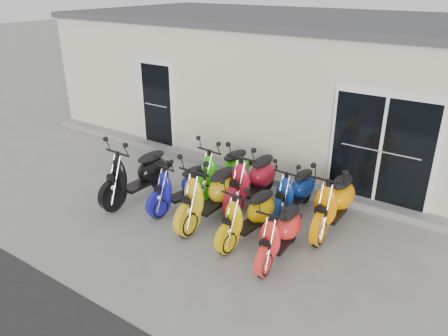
{
  "coord_description": "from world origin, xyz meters",
  "views": [
    {
      "loc": [
        4.56,
        -6.01,
        4.27
      ],
      "look_at": [
        0.0,
        0.6,
        0.75
      ],
      "focal_mm": 35.0,
      "sensor_mm": 36.0,
      "label": 1
    }
  ],
  "objects_px": {
    "scooter_front_orange_a": "(210,186)",
    "scooter_front_red": "(280,226)",
    "scooter_front_black": "(137,167)",
    "scooter_front_orange_b": "(249,208)",
    "scooter_front_blue": "(181,180)",
    "scooter_back_yellow": "(335,194)",
    "scooter_back_blue": "(295,185)",
    "scooter_back_green": "(223,164)",
    "scooter_back_red": "(253,172)"
  },
  "relations": [
    {
      "from": "scooter_front_orange_b",
      "to": "scooter_front_orange_a",
      "type": "bearing_deg",
      "value": 176.56
    },
    {
      "from": "scooter_front_black",
      "to": "scooter_front_blue",
      "type": "height_order",
      "value": "scooter_front_black"
    },
    {
      "from": "scooter_front_black",
      "to": "scooter_front_red",
      "type": "height_order",
      "value": "scooter_front_black"
    },
    {
      "from": "scooter_back_blue",
      "to": "scooter_back_yellow",
      "type": "xyz_separation_m",
      "value": [
        0.84,
        -0.13,
        0.1
      ]
    },
    {
      "from": "scooter_front_orange_b",
      "to": "scooter_back_blue",
      "type": "distance_m",
      "value": 1.33
    },
    {
      "from": "scooter_front_black",
      "to": "scooter_back_blue",
      "type": "bearing_deg",
      "value": 25.16
    },
    {
      "from": "scooter_back_red",
      "to": "scooter_back_green",
      "type": "bearing_deg",
      "value": 175.47
    },
    {
      "from": "scooter_front_orange_a",
      "to": "scooter_back_yellow",
      "type": "bearing_deg",
      "value": 27.08
    },
    {
      "from": "scooter_back_green",
      "to": "scooter_back_yellow",
      "type": "relative_size",
      "value": 0.97
    },
    {
      "from": "scooter_back_green",
      "to": "scooter_front_red",
      "type": "bearing_deg",
      "value": -28.04
    },
    {
      "from": "scooter_front_blue",
      "to": "scooter_front_red",
      "type": "xyz_separation_m",
      "value": [
        2.42,
        -0.42,
        -0.01
      ]
    },
    {
      "from": "scooter_back_blue",
      "to": "scooter_front_orange_b",
      "type": "bearing_deg",
      "value": -99.27
    },
    {
      "from": "scooter_front_blue",
      "to": "scooter_back_blue",
      "type": "bearing_deg",
      "value": 37.71
    },
    {
      "from": "scooter_front_blue",
      "to": "scooter_front_red",
      "type": "height_order",
      "value": "scooter_front_blue"
    },
    {
      "from": "scooter_front_blue",
      "to": "scooter_front_orange_b",
      "type": "height_order",
      "value": "scooter_front_orange_b"
    },
    {
      "from": "scooter_front_orange_a",
      "to": "scooter_back_yellow",
      "type": "xyz_separation_m",
      "value": [
        2.01,
        1.03,
        -0.02
      ]
    },
    {
      "from": "scooter_back_green",
      "to": "scooter_back_red",
      "type": "distance_m",
      "value": 0.74
    },
    {
      "from": "scooter_front_orange_a",
      "to": "scooter_front_red",
      "type": "height_order",
      "value": "scooter_front_orange_a"
    },
    {
      "from": "scooter_front_orange_a",
      "to": "scooter_front_orange_b",
      "type": "relative_size",
      "value": 1.17
    },
    {
      "from": "scooter_front_black",
      "to": "scooter_back_blue",
      "type": "relative_size",
      "value": 1.18
    },
    {
      "from": "scooter_front_blue",
      "to": "scooter_back_blue",
      "type": "relative_size",
      "value": 1.01
    },
    {
      "from": "scooter_front_blue",
      "to": "scooter_front_orange_a",
      "type": "bearing_deg",
      "value": 2.22
    },
    {
      "from": "scooter_front_blue",
      "to": "scooter_front_orange_b",
      "type": "xyz_separation_m",
      "value": [
        1.71,
        -0.23,
        0.0
      ]
    },
    {
      "from": "scooter_back_red",
      "to": "scooter_front_red",
      "type": "bearing_deg",
      "value": -46.49
    },
    {
      "from": "scooter_back_red",
      "to": "scooter_back_blue",
      "type": "height_order",
      "value": "scooter_back_red"
    },
    {
      "from": "scooter_back_green",
      "to": "scooter_back_blue",
      "type": "xyz_separation_m",
      "value": [
        1.61,
        0.1,
        -0.07
      ]
    },
    {
      "from": "scooter_back_green",
      "to": "scooter_front_orange_b",
      "type": "bearing_deg",
      "value": -35.66
    },
    {
      "from": "scooter_front_black",
      "to": "scooter_back_blue",
      "type": "distance_m",
      "value": 3.2
    },
    {
      "from": "scooter_front_black",
      "to": "scooter_front_orange_b",
      "type": "height_order",
      "value": "scooter_front_black"
    },
    {
      "from": "scooter_front_orange_b",
      "to": "scooter_front_red",
      "type": "distance_m",
      "value": 0.74
    },
    {
      "from": "scooter_front_orange_b",
      "to": "scooter_back_red",
      "type": "height_order",
      "value": "scooter_back_red"
    },
    {
      "from": "scooter_front_orange_b",
      "to": "scooter_front_blue",
      "type": "bearing_deg",
      "value": 177.55
    },
    {
      "from": "scooter_front_orange_a",
      "to": "scooter_back_green",
      "type": "height_order",
      "value": "scooter_front_orange_a"
    },
    {
      "from": "scooter_front_black",
      "to": "scooter_front_orange_a",
      "type": "relative_size",
      "value": 0.99
    },
    {
      "from": "scooter_front_orange_a",
      "to": "scooter_back_blue",
      "type": "bearing_deg",
      "value": 44.77
    },
    {
      "from": "scooter_front_red",
      "to": "scooter_back_blue",
      "type": "bearing_deg",
      "value": 103.73
    },
    {
      "from": "scooter_back_yellow",
      "to": "scooter_back_red",
      "type": "bearing_deg",
      "value": 178.19
    },
    {
      "from": "scooter_front_orange_b",
      "to": "scooter_back_green",
      "type": "height_order",
      "value": "scooter_back_green"
    },
    {
      "from": "scooter_front_black",
      "to": "scooter_front_red",
      "type": "relative_size",
      "value": 1.2
    },
    {
      "from": "scooter_front_black",
      "to": "scooter_front_orange_a",
      "type": "distance_m",
      "value": 1.77
    },
    {
      "from": "scooter_back_red",
      "to": "scooter_back_yellow",
      "type": "height_order",
      "value": "scooter_back_red"
    },
    {
      "from": "scooter_front_orange_b",
      "to": "scooter_back_blue",
      "type": "relative_size",
      "value": 1.01
    },
    {
      "from": "scooter_back_blue",
      "to": "scooter_back_red",
      "type": "bearing_deg",
      "value": -169.75
    },
    {
      "from": "scooter_back_green",
      "to": "scooter_back_yellow",
      "type": "bearing_deg",
      "value": 5.03
    },
    {
      "from": "scooter_front_blue",
      "to": "scooter_front_orange_a",
      "type": "height_order",
      "value": "scooter_front_orange_a"
    },
    {
      "from": "scooter_front_orange_a",
      "to": "scooter_front_red",
      "type": "distance_m",
      "value": 1.69
    },
    {
      "from": "scooter_front_orange_a",
      "to": "scooter_back_red",
      "type": "xyz_separation_m",
      "value": [
        0.3,
        1.02,
        -0.01
      ]
    },
    {
      "from": "scooter_front_red",
      "to": "scooter_back_green",
      "type": "xyz_separation_m",
      "value": [
        -2.08,
        1.39,
        0.08
      ]
    },
    {
      "from": "scooter_front_orange_a",
      "to": "scooter_back_blue",
      "type": "xyz_separation_m",
      "value": [
        1.17,
        1.17,
        -0.12
      ]
    },
    {
      "from": "scooter_front_black",
      "to": "scooter_back_green",
      "type": "relative_size",
      "value": 1.05
    }
  ]
}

